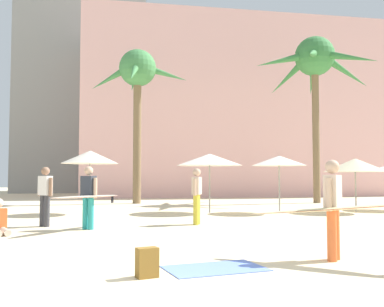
# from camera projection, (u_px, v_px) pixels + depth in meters

# --- Properties ---
(ground) EXTENTS (120.00, 120.00, 0.00)m
(ground) POSITION_uv_depth(u_px,v_px,m) (178.00, 291.00, 5.36)
(ground) COLOR beige
(hotel_pink) EXTENTS (25.91, 11.50, 13.58)m
(hotel_pink) POSITION_uv_depth(u_px,v_px,m) (242.00, 114.00, 36.97)
(hotel_pink) COLOR beige
(hotel_pink) RESTS_ON ground
(hotel_tower_gray) EXTENTS (12.05, 8.55, 36.12)m
(hotel_tower_gray) POSITION_uv_depth(u_px,v_px,m) (84.00, 15.00, 44.48)
(hotel_tower_gray) COLOR gray
(hotel_tower_gray) RESTS_ON ground
(palm_tree_far_left) EXTENTS (7.16, 6.67, 9.37)m
(palm_tree_far_left) POSITION_uv_depth(u_px,v_px,m) (315.00, 65.00, 24.51)
(palm_tree_far_left) COLOR brown
(palm_tree_far_left) RESTS_ON ground
(palm_tree_left) EXTENTS (5.41, 5.38, 8.49)m
(palm_tree_left) POSITION_uv_depth(u_px,v_px,m) (137.00, 77.00, 23.99)
(palm_tree_left) COLOR brown
(palm_tree_left) RESTS_ON ground
(cafe_umbrella_0) EXTENTS (2.50, 2.50, 2.18)m
(cafe_umbrella_0) POSITION_uv_depth(u_px,v_px,m) (355.00, 165.00, 17.59)
(cafe_umbrella_0) COLOR gray
(cafe_umbrella_0) RESTS_ON ground
(cafe_umbrella_1) EXTENTS (2.21, 2.21, 2.45)m
(cafe_umbrella_1) POSITION_uv_depth(u_px,v_px,m) (90.00, 157.00, 16.83)
(cafe_umbrella_1) COLOR gray
(cafe_umbrella_1) RESTS_ON ground
(cafe_umbrella_3) EXTENTS (2.18, 2.18, 2.28)m
(cafe_umbrella_3) POSITION_uv_depth(u_px,v_px,m) (279.00, 161.00, 17.36)
(cafe_umbrella_3) COLOR gray
(cafe_umbrella_3) RESTS_ON ground
(cafe_umbrella_5) EXTENTS (2.63, 2.63, 2.36)m
(cafe_umbrella_5) POSITION_uv_depth(u_px,v_px,m) (210.00, 160.00, 17.38)
(cafe_umbrella_5) COLOR gray
(cafe_umbrella_5) RESTS_ON ground
(beach_towel) EXTENTS (1.66, 1.22, 0.01)m
(beach_towel) POSITION_uv_depth(u_px,v_px,m) (215.00, 268.00, 6.68)
(beach_towel) COLOR #6684E0
(beach_towel) RESTS_ON ground
(backpack) EXTENTS (0.34, 0.31, 0.42)m
(backpack) POSITION_uv_depth(u_px,v_px,m) (147.00, 263.00, 6.11)
(backpack) COLOR brown
(backpack) RESTS_ON ground
(person_mid_right) EXTENTS (1.90, 2.39, 1.71)m
(person_mid_right) POSITION_uv_depth(u_px,v_px,m) (88.00, 195.00, 11.70)
(person_mid_right) COLOR teal
(person_mid_right) RESTS_ON ground
(person_mid_center) EXTENTS (2.71, 2.14, 1.71)m
(person_mid_center) POSITION_uv_depth(u_px,v_px,m) (337.00, 206.00, 7.30)
(person_mid_center) COLOR orange
(person_mid_center) RESTS_ON ground
(person_far_right) EXTENTS (0.50, 0.49, 1.71)m
(person_far_right) POSITION_uv_depth(u_px,v_px,m) (45.00, 194.00, 12.52)
(person_far_right) COLOR #3D3D42
(person_far_right) RESTS_ON ground
(person_mid_left) EXTENTS (0.36, 0.59, 1.68)m
(person_mid_left) POSITION_uv_depth(u_px,v_px,m) (197.00, 194.00, 13.04)
(person_mid_left) COLOR gold
(person_mid_left) RESTS_ON ground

